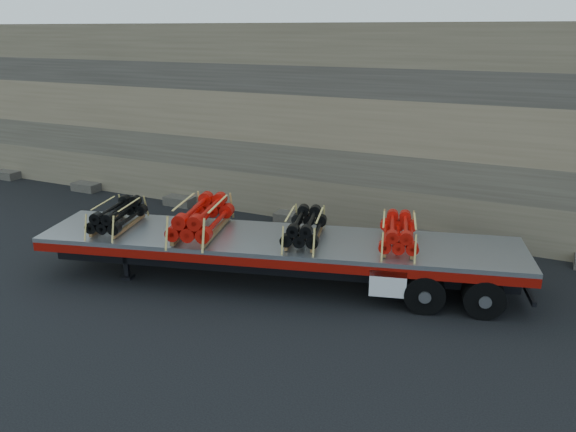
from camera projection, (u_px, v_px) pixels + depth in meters
name	position (u px, v px, depth m)	size (l,w,h in m)	color
ground	(318.00, 288.00, 15.50)	(120.00, 120.00, 0.00)	black
rock_wall	(389.00, 126.00, 19.96)	(44.00, 3.00, 7.00)	#7A6B54
trailer	(277.00, 260.00, 15.68)	(13.26, 2.55, 1.33)	#A8AAAF
bundle_front	(117.00, 216.00, 16.17)	(0.98, 1.96, 0.70)	black
bundle_midfront	(202.00, 218.00, 15.70)	(1.22, 2.43, 0.86)	red
bundle_midrear	(305.00, 227.00, 15.23)	(0.99, 1.98, 0.70)	black
bundle_rear	(399.00, 233.00, 14.80)	(0.98, 1.96, 0.70)	red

